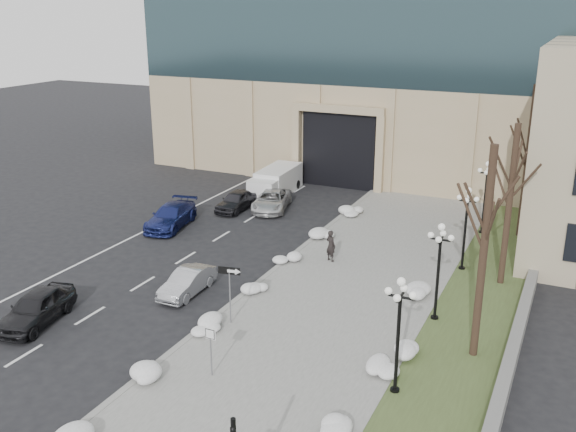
% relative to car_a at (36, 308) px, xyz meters
% --- Properties ---
extents(ground, '(160.00, 160.00, 0.00)m').
position_rel_car_a_xyz_m(ground, '(8.18, -4.42, -0.76)').
color(ground, black).
rests_on(ground, ground).
extents(sidewalk, '(9.00, 40.00, 0.12)m').
position_rel_car_a_xyz_m(sidewalk, '(11.68, 9.58, -0.70)').
color(sidewalk, '#969691').
rests_on(sidewalk, ground).
extents(curb, '(0.30, 40.00, 0.14)m').
position_rel_car_a_xyz_m(curb, '(7.18, 9.58, -0.69)').
color(curb, '#969691').
rests_on(curb, ground).
extents(grass_strip, '(4.00, 40.00, 0.10)m').
position_rel_car_a_xyz_m(grass_strip, '(18.18, 9.58, -0.71)').
color(grass_strip, '#3E4B25').
rests_on(grass_strip, ground).
extents(stone_wall, '(0.50, 30.00, 0.70)m').
position_rel_car_a_xyz_m(stone_wall, '(20.18, 11.58, -0.41)').
color(stone_wall, slate).
rests_on(stone_wall, ground).
extents(car_a, '(2.63, 4.75, 1.53)m').
position_rel_car_a_xyz_m(car_a, '(0.00, 0.00, 0.00)').
color(car_a, black).
rests_on(car_a, ground).
extents(car_b, '(1.42, 3.84, 1.25)m').
position_rel_car_a_xyz_m(car_b, '(4.49, 5.60, -0.14)').
color(car_b, '#AAACB2').
rests_on(car_b, ground).
extents(car_c, '(2.98, 5.39, 1.48)m').
position_rel_car_a_xyz_m(car_c, '(-2.24, 13.75, -0.03)').
color(car_c, navy).
rests_on(car_c, ground).
extents(car_d, '(3.42, 5.28, 1.35)m').
position_rel_car_a_xyz_m(car_d, '(2.06, 19.92, -0.09)').
color(car_d, silver).
rests_on(car_d, ground).
extents(car_e, '(1.67, 4.10, 1.39)m').
position_rel_car_a_xyz_m(car_e, '(-0.16, 18.76, -0.07)').
color(car_e, '#2B2A2F').
rests_on(car_e, ground).
extents(pedestrian, '(0.79, 0.67, 1.82)m').
position_rel_car_a_xyz_m(pedestrian, '(9.52, 12.51, 0.26)').
color(pedestrian, black).
rests_on(pedestrian, sidewalk).
extents(box_truck, '(2.44, 6.20, 1.94)m').
position_rel_car_a_xyz_m(box_truck, '(0.56, 23.62, 0.17)').
color(box_truck, silver).
rests_on(box_truck, ground).
extents(one_way_sign, '(1.08, 0.34, 2.86)m').
position_rel_car_a_xyz_m(one_way_sign, '(8.32, 3.66, 1.60)').
color(one_way_sign, slate).
rests_on(one_way_sign, ground).
extents(keep_sign, '(0.47, 0.06, 2.17)m').
position_rel_car_a_xyz_m(keep_sign, '(9.68, -0.47, 0.83)').
color(keep_sign, slate).
rests_on(keep_sign, ground).
extents(snow_clump_b, '(1.10, 1.60, 0.36)m').
position_rel_car_a_xyz_m(snow_clump_b, '(7.39, -1.75, -0.46)').
color(snow_clump_b, white).
rests_on(snow_clump_b, sidewalk).
extents(snow_clump_c, '(1.10, 1.60, 0.36)m').
position_rel_car_a_xyz_m(snow_clump_c, '(7.62, 2.54, -0.46)').
color(snow_clump_c, white).
rests_on(snow_clump_c, sidewalk).
extents(snow_clump_d, '(1.10, 1.60, 0.36)m').
position_rel_car_a_xyz_m(snow_clump_d, '(7.58, 6.92, -0.46)').
color(snow_clump_d, white).
rests_on(snow_clump_d, sidewalk).
extents(snow_clump_e, '(1.10, 1.60, 0.36)m').
position_rel_car_a_xyz_m(snow_clump_e, '(7.50, 11.23, -0.46)').
color(snow_clump_e, white).
rests_on(snow_clump_e, sidewalk).
extents(snow_clump_f, '(1.10, 1.60, 0.36)m').
position_rel_car_a_xyz_m(snow_clump_f, '(7.75, 16.10, -0.46)').
color(snow_clump_f, white).
rests_on(snow_clump_f, sidewalk).
extents(snow_clump_g, '(1.10, 1.60, 0.36)m').
position_rel_car_a_xyz_m(snow_clump_g, '(7.72, 20.99, -0.46)').
color(snow_clump_g, white).
rests_on(snow_clump_g, sidewalk).
extents(snow_clump_i, '(1.10, 1.60, 0.36)m').
position_rel_car_a_xyz_m(snow_clump_i, '(15.91, 4.19, -0.46)').
color(snow_clump_i, white).
rests_on(snow_clump_i, sidewalk).
extents(snow_clump_j, '(1.10, 1.60, 0.36)m').
position_rel_car_a_xyz_m(snow_clump_j, '(15.48, 10.25, -0.46)').
color(snow_clump_j, white).
rests_on(snow_clump_j, sidewalk).
extents(snow_clump_l, '(1.10, 1.60, 0.36)m').
position_rel_car_a_xyz_m(snow_clump_l, '(15.69, 2.41, -0.46)').
color(snow_clump_l, white).
rests_on(snow_clump_l, sidewalk).
extents(lamppost_a, '(1.18, 1.18, 4.76)m').
position_rel_car_a_xyz_m(lamppost_a, '(16.48, 1.58, 2.31)').
color(lamppost_a, black).
rests_on(lamppost_a, ground).
extents(lamppost_b, '(1.18, 1.18, 4.76)m').
position_rel_car_a_xyz_m(lamppost_b, '(16.48, 8.08, 2.31)').
color(lamppost_b, black).
rests_on(lamppost_b, ground).
extents(lamppost_c, '(1.18, 1.18, 4.76)m').
position_rel_car_a_xyz_m(lamppost_c, '(16.48, 14.58, 2.31)').
color(lamppost_c, black).
rests_on(lamppost_c, ground).
extents(lamppost_d, '(1.18, 1.18, 4.76)m').
position_rel_car_a_xyz_m(lamppost_d, '(16.48, 21.08, 2.31)').
color(lamppost_d, black).
rests_on(lamppost_d, ground).
extents(tree_near, '(3.20, 3.20, 9.00)m').
position_rel_car_a_xyz_m(tree_near, '(18.68, 5.58, 5.06)').
color(tree_near, black).
rests_on(tree_near, ground).
extents(tree_mid, '(3.20, 3.20, 8.50)m').
position_rel_car_a_xyz_m(tree_mid, '(18.68, 13.58, 4.74)').
color(tree_mid, black).
rests_on(tree_mid, ground).
extents(tree_far, '(3.20, 3.20, 9.50)m').
position_rel_car_a_xyz_m(tree_far, '(18.68, 21.58, 5.39)').
color(tree_far, black).
rests_on(tree_far, ground).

